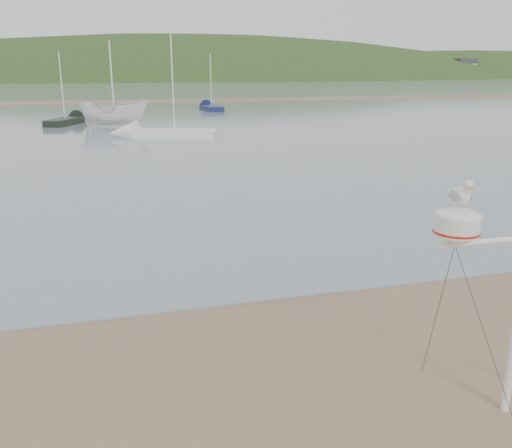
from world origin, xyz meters
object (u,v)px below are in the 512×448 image
object	(u,v)px
sailboat_white_near	(146,133)
sailboat_blue_far	(208,107)
boat_white	(113,91)
sailboat_dark_mid	(73,120)

from	to	relation	value
sailboat_white_near	sailboat_blue_far	distance (m)	24.66
sailboat_blue_far	sailboat_white_near	bearing A→B (deg)	-110.06
sailboat_blue_far	boat_white	bearing A→B (deg)	-122.87
sailboat_white_near	sailboat_blue_far	bearing A→B (deg)	69.94
sailboat_white_near	sailboat_blue_far	world-z (taller)	sailboat_white_near
sailboat_dark_mid	sailboat_blue_far	bearing A→B (deg)	40.89
boat_white	sailboat_blue_far	distance (m)	19.06
boat_white	sailboat_white_near	xyz separation A→B (m)	(1.80, -7.29, -2.41)
sailboat_white_near	sailboat_dark_mid	size ratio (longest dim) A/B	1.17
sailboat_white_near	sailboat_dark_mid	xyz separation A→B (m)	(-5.02, 11.50, 0.00)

